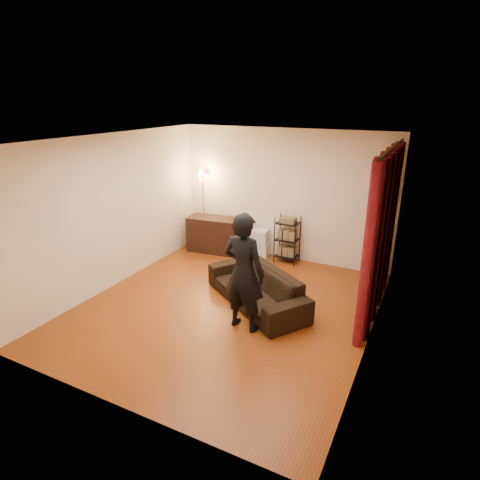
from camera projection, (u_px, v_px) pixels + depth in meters
The scene contains 14 objects.
floor at pixel (226, 307), 6.59m from camera, with size 5.00×5.00×0.00m, color brown.
ceiling at pixel (224, 139), 5.68m from camera, with size 5.00×5.00×0.00m, color white.
wall_back at pixel (284, 196), 8.24m from camera, with size 5.00×5.00×0.00m, color beige.
wall_front at pixel (106, 299), 4.03m from camera, with size 5.00×5.00×0.00m, color beige.
wall_left at pixel (114, 212), 7.08m from camera, with size 5.00×5.00×0.00m, color beige.
wall_right at pixel (378, 254), 5.18m from camera, with size 5.00×5.00×0.00m, color beige.
curtain_rod at pixel (393, 147), 5.76m from camera, with size 0.04×0.04×2.65m, color black.
curtain at pixel (381, 233), 6.21m from camera, with size 0.22×2.65×2.55m, color maroon, non-canonical shape.
sofa at pixel (256, 287), 6.63m from camera, with size 2.06×0.81×0.60m, color black.
person at pixel (244, 272), 5.74m from camera, with size 0.65×0.43×1.79m, color black.
media_cabinet at pixel (218, 235), 8.84m from camera, with size 1.33×0.50×0.78m, color black.
storage_boxes at pixel (260, 243), 8.62m from camera, with size 0.36×0.29×0.59m, color silver, non-canonical shape.
wire_shelf at pixel (287, 240), 8.25m from camera, with size 0.45×0.31×0.98m, color black, non-canonical shape.
floor_lamp at pixel (203, 209), 8.88m from camera, with size 0.33×0.33×1.83m, color silver, non-canonical shape.
Camera 1 is at (2.82, -5.11, 3.27)m, focal length 30.00 mm.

